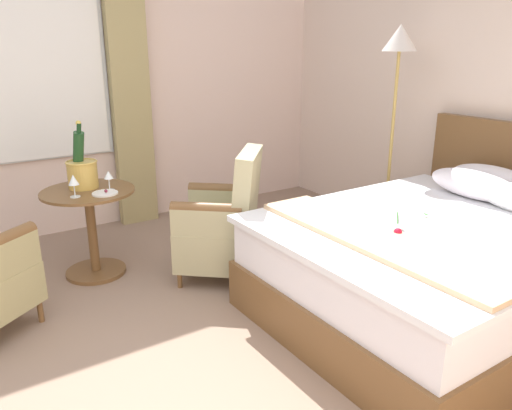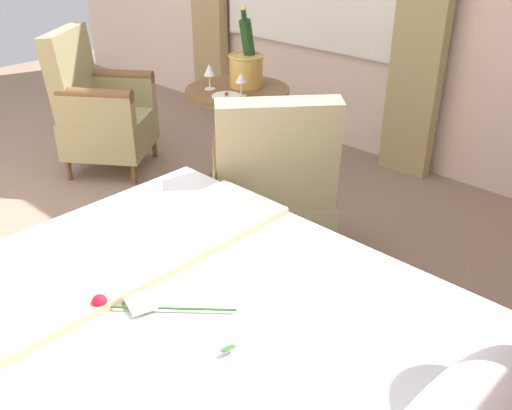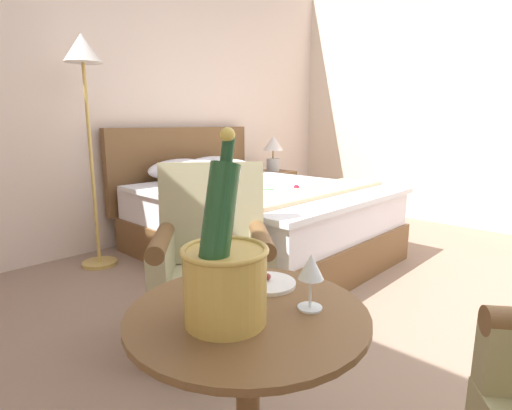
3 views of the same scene
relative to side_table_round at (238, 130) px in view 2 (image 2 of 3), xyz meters
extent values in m
plane|color=gray|center=(1.54, -0.30, -0.39)|extent=(7.75, 7.75, 0.00)
cube|color=white|center=(1.80, 1.59, 0.22)|extent=(1.69, 1.95, 0.04)
cube|color=#DAB084|center=(1.80, 1.08, 0.26)|extent=(1.66, 0.37, 0.03)
cylinder|color=#2D6628|center=(1.69, 1.40, 0.25)|extent=(0.28, 0.32, 0.01)
sphere|color=red|center=(1.83, 1.24, 0.27)|extent=(0.05, 0.05, 0.05)
ellipsoid|color=#33702D|center=(1.69, 1.67, 0.26)|extent=(0.05, 0.03, 0.01)
cube|color=white|center=(1.73, 1.32, 0.26)|extent=(0.11, 0.13, 0.00)
cylinder|color=brown|center=(0.00, 0.00, -0.37)|extent=(0.45, 0.45, 0.03)
cylinder|color=brown|center=(0.00, 0.00, -0.06)|extent=(0.07, 0.07, 0.65)
cylinder|color=brown|center=(0.00, 0.00, 0.27)|extent=(0.67, 0.67, 0.02)
cylinder|color=gold|center=(-0.08, 0.00, 0.38)|extent=(0.22, 0.22, 0.20)
torus|color=gold|center=(-0.08, 0.00, 0.47)|extent=(0.23, 0.23, 0.02)
cylinder|color=white|center=(-0.08, 0.00, 0.45)|extent=(0.19, 0.19, 0.03)
cylinder|color=#1E4723|center=(-0.11, -0.01, 0.54)|extent=(0.15, 0.09, 0.32)
cylinder|color=#193D1E|center=(-0.06, 0.00, 0.73)|extent=(0.05, 0.04, 0.08)
sphere|color=gold|center=(-0.06, 0.00, 0.76)|extent=(0.04, 0.04, 0.04)
cylinder|color=white|center=(0.13, -0.12, 0.28)|extent=(0.07, 0.07, 0.01)
cylinder|color=white|center=(0.13, -0.12, 0.33)|extent=(0.01, 0.01, 0.08)
cone|color=white|center=(0.13, -0.12, 0.40)|extent=(0.07, 0.07, 0.07)
cylinder|color=white|center=(0.10, 0.13, 0.28)|extent=(0.07, 0.07, 0.01)
cylinder|color=white|center=(0.10, 0.13, 0.33)|extent=(0.01, 0.01, 0.08)
cone|color=white|center=(0.10, 0.13, 0.40)|extent=(0.07, 0.07, 0.06)
cylinder|color=white|center=(0.17, 0.08, 0.28)|extent=(0.18, 0.18, 0.01)
sphere|color=brown|center=(0.17, 0.08, 0.30)|extent=(0.02, 0.02, 0.02)
sphere|color=maroon|center=(0.18, 0.08, 0.30)|extent=(0.02, 0.02, 0.02)
cylinder|color=brown|center=(0.18, 0.77, -0.33)|extent=(0.04, 0.04, 0.12)
cylinder|color=brown|center=(0.57, 0.44, -0.33)|extent=(0.04, 0.04, 0.12)
cylinder|color=brown|center=(0.49, 1.13, -0.33)|extent=(0.04, 0.04, 0.12)
cylinder|color=brown|center=(0.88, 0.79, -0.33)|extent=(0.04, 0.04, 0.12)
cube|color=tan|center=(0.53, 0.78, -0.12)|extent=(0.81, 0.80, 0.30)
cube|color=tan|center=(0.68, 0.95, 0.30)|extent=(0.54, 0.50, 0.56)
cube|color=tan|center=(0.33, 0.93, 0.12)|extent=(0.40, 0.44, 0.19)
cylinder|color=brown|center=(0.33, 0.93, 0.22)|extent=(0.40, 0.44, 0.09)
cube|color=tan|center=(0.71, 0.60, 0.12)|extent=(0.40, 0.44, 0.19)
cylinder|color=brown|center=(0.71, 0.60, 0.22)|extent=(0.40, 0.44, 0.09)
cylinder|color=brown|center=(0.51, -0.50, -0.31)|extent=(0.04, 0.04, 0.15)
cylinder|color=brown|center=(0.13, -0.78, -0.31)|extent=(0.04, 0.04, 0.15)
cylinder|color=brown|center=(0.79, -0.88, -0.31)|extent=(0.04, 0.04, 0.15)
cylinder|color=brown|center=(0.40, -1.16, -0.31)|extent=(0.04, 0.04, 0.15)
cube|color=tan|center=(0.46, -0.83, -0.11)|extent=(0.77, 0.77, 0.26)
cube|color=tan|center=(0.59, -1.01, 0.31)|extent=(0.53, 0.45, 0.58)
cube|color=tan|center=(0.63, -0.68, 0.13)|extent=(0.37, 0.46, 0.21)
cylinder|color=brown|center=(0.63, -0.68, 0.23)|extent=(0.37, 0.46, 0.09)
cube|color=tan|center=(0.26, -0.95, 0.13)|extent=(0.37, 0.46, 0.21)
cylinder|color=brown|center=(0.26, -0.95, 0.23)|extent=(0.37, 0.46, 0.09)
camera|label=1|loc=(3.60, -0.90, 1.30)|focal=35.00mm
camera|label=2|loc=(2.50, 2.55, 1.36)|focal=40.00mm
camera|label=3|loc=(-0.73, -0.72, 0.79)|focal=28.00mm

